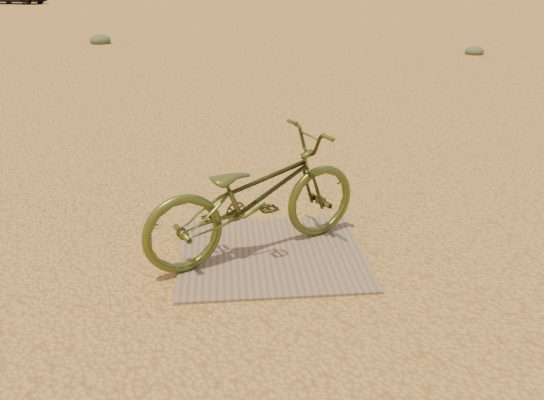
{
  "coord_description": "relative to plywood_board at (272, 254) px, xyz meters",
  "views": [
    {
      "loc": [
        -0.48,
        -3.56,
        2.07
      ],
      "look_at": [
        -0.14,
        0.08,
        0.47
      ],
      "focal_mm": 35.0,
      "sensor_mm": 36.0,
      "label": 1
    }
  ],
  "objects": [
    {
      "name": "ground",
      "position": [
        0.14,
        -0.08,
        -0.01
      ],
      "size": [
        120.0,
        120.0,
        0.0
      ],
      "primitive_type": "plane",
      "color": "tan",
      "rests_on": "ground"
    },
    {
      "name": "plywood_board",
      "position": [
        0.0,
        0.0,
        0.0
      ],
      "size": [
        1.45,
        1.24,
        0.02
      ],
      "primitive_type": "cube",
      "color": "#796850",
      "rests_on": "ground"
    },
    {
      "name": "bicycle",
      "position": [
        -0.13,
        0.05,
        0.48
      ],
      "size": [
        1.9,
        1.32,
        0.95
      ],
      "primitive_type": "imported",
      "rotation": [
        0.0,
        0.0,
        2.0
      ],
      "color": "#47521E",
      "rests_on": "plywood_board"
    },
    {
      "name": "kale_b",
      "position": [
        6.34,
        10.26,
        -0.01
      ],
      "size": [
        0.49,
        0.49,
        0.27
      ],
      "primitive_type": "ellipsoid",
      "color": "#4D5F42",
      "rests_on": "ground"
    },
    {
      "name": "kale_c",
      "position": [
        -4.0,
        13.44,
        -0.01
      ],
      "size": [
        0.63,
        0.63,
        0.34
      ],
      "primitive_type": "ellipsoid",
      "color": "#4D5F42",
      "rests_on": "ground"
    }
  ]
}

